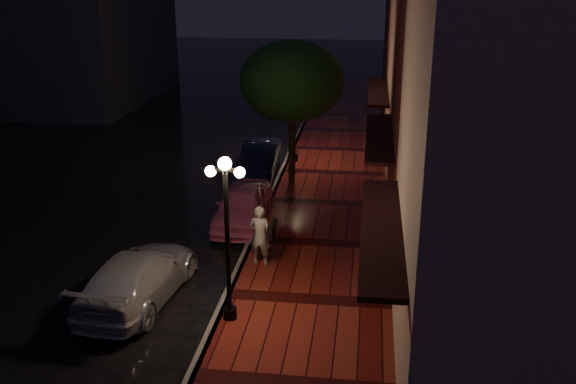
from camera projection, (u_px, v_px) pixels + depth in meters
The scene contains 15 objects.
ground at pixel (252, 243), 21.24m from camera, with size 120.00×120.00×0.00m, color black.
sidewalk at pixel (320, 244), 20.94m from camera, with size 4.50×60.00×0.15m, color #420E0B.
curb at pixel (252, 241), 21.21m from camera, with size 0.25×60.00×0.15m, color #595451.
storefront_near at pixel (527, 192), 13.36m from camera, with size 5.00×8.00×8.50m, color gray.
storefront_mid at pixel (476, 71), 20.41m from camera, with size 5.00×8.00×11.00m, color #511914.
storefront_far at pixel (447, 65), 28.22m from camera, with size 5.00×8.00×9.00m, color #8C5951.
storefront_extra at pixel (430, 31), 37.38m from camera, with size 5.00×12.00×10.00m, color #511914.
streetlamp_near at pixel (227, 230), 15.65m from camera, with size 0.96×0.36×4.31m.
streetlamp_far at pixel (294, 108), 28.72m from camera, with size 0.96×0.36×4.31m.
street_tree at pixel (292, 84), 25.32m from camera, with size 4.16×4.16×5.80m.
pink_car at pixel (243, 205), 22.54m from camera, with size 1.69×4.21×1.43m, color #D15682.
navy_car at pixel (260, 158), 28.00m from camera, with size 1.49×4.27×1.41m, color black.
silver_car at pixel (138, 277), 17.42m from camera, with size 1.98×4.88×1.41m, color #A3A2A9.
woman_with_umbrella at pixel (260, 210), 18.85m from camera, with size 1.09×1.11×2.63m.
parking_meter at pixel (275, 236), 19.32m from camera, with size 0.16×0.14×1.40m.
Camera 1 is at (3.66, -19.11, 8.76)m, focal length 40.00 mm.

